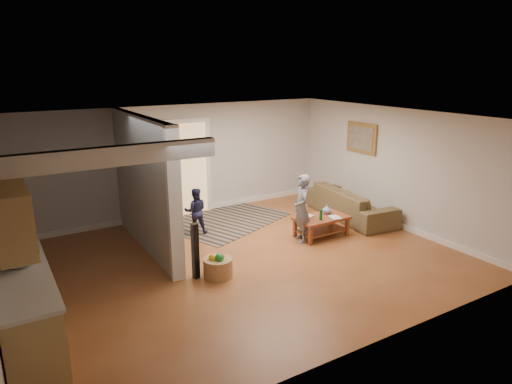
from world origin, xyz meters
TOP-DOWN VIEW (x-y plane):
  - ground at (0.00, 0.00)m, footprint 7.50×7.50m
  - room_shell at (-1.07, 0.43)m, footprint 7.54×6.02m
  - area_rug at (0.78, 2.07)m, footprint 3.08×2.70m
  - sofa at (3.30, 0.78)m, footprint 1.16×2.39m
  - coffee_table at (2.00, 0.21)m, footprint 1.07×0.63m
  - tv_console at (-0.94, 1.31)m, footprint 0.54×1.12m
  - speaker_left at (-0.93, -0.20)m, footprint 0.12×0.12m
  - speaker_right at (-0.87, 1.86)m, footprint 0.13×0.13m
  - toy_basket at (-0.60, -0.33)m, footprint 0.48×0.48m
  - child at (1.49, 0.22)m, footprint 0.47×0.57m
  - toddler at (-0.10, 1.66)m, footprint 0.56×0.50m

SIDE VIEW (x-z plane):
  - ground at x=0.00m, z-range 0.00..0.00m
  - sofa at x=3.30m, z-range -0.34..0.34m
  - child at x=1.49m, z-range -0.67..0.67m
  - toddler at x=-0.10m, z-range -0.48..0.48m
  - area_rug at x=0.78m, z-range 0.00..0.01m
  - toy_basket at x=-0.60m, z-range -0.04..0.39m
  - coffee_table at x=2.00m, z-range 0.01..0.64m
  - speaker_left at x=-0.93m, z-range 0.00..0.94m
  - speaker_right at x=-0.87m, z-range 0.00..1.11m
  - tv_console at x=-0.94m, z-range 0.15..1.08m
  - room_shell at x=-1.07m, z-range 0.20..2.72m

